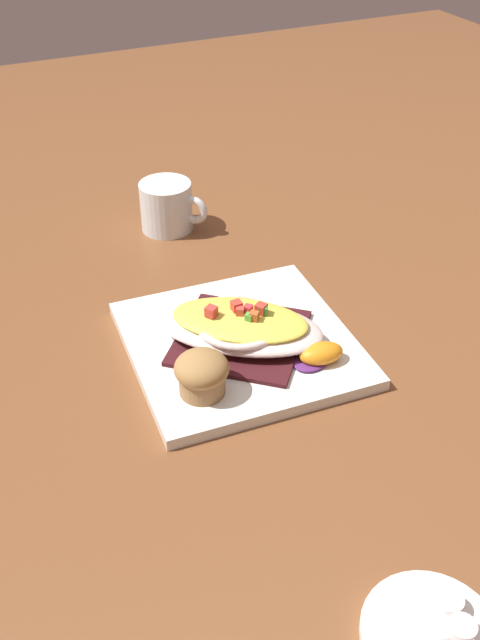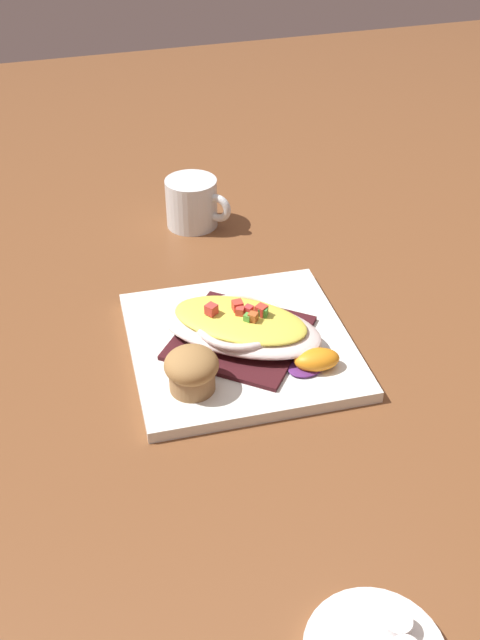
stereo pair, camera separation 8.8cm
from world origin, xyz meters
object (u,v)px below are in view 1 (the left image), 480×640
at_px(square_plate, 240,344).
at_px(coffee_mug, 167,209).
at_px(creamer_saucer, 431,636).
at_px(creamer_cup_0, 466,628).
at_px(gratin_dish, 240,324).
at_px(creamer_cup_1, 449,605).
at_px(orange_garnish, 319,355).
at_px(muffin, 202,373).
at_px(spoon, 429,631).

bearing_deg(square_plate, coffee_mug, -4.58).
xyz_separation_m(creamer_saucer, creamer_cup_0, (-0.01, -0.02, 0.01)).
bearing_deg(gratin_dish, creamer_cup_0, -179.35).
bearing_deg(creamer_saucer, creamer_cup_0, -116.66).
distance_m(gratin_dish, coffee_mug, 0.33).
height_order(coffee_mug, creamer_cup_1, coffee_mug).
bearing_deg(orange_garnish, square_plate, 40.41).
height_order(square_plate, muffin, muffin).
relative_size(muffin, coffee_mug, 0.65).
bearing_deg(gratin_dish, spoon, 176.84).
xyz_separation_m(spoon, creamer_cup_1, (0.01, -0.03, 0.00)).
xyz_separation_m(orange_garnish, spoon, (-0.34, 0.09, -0.01)).
height_order(gratin_dish, creamer_saucer, gratin_dish).
bearing_deg(creamer_cup_1, square_plate, 0.74).
xyz_separation_m(creamer_cup_0, creamer_cup_1, (0.02, -0.00, 0.00)).
distance_m(muffin, coffee_mug, 0.41).
xyz_separation_m(square_plate, gratin_dish, (-0.00, -0.00, 0.03)).
relative_size(square_plate, muffin, 4.36).
bearing_deg(creamer_cup_1, gratin_dish, 0.73).
bearing_deg(creamer_cup_0, muffin, 13.24).
relative_size(square_plate, spoon, 2.67).
xyz_separation_m(gratin_dish, spoon, (-0.42, 0.02, -0.02)).
bearing_deg(creamer_cup_1, creamer_cup_0, 179.12).
bearing_deg(spoon, gratin_dish, -3.16).
xyz_separation_m(spoon, creamer_cup_0, (-0.01, -0.03, 0.00)).
bearing_deg(orange_garnish, spoon, 165.01).
xyz_separation_m(square_plate, muffin, (-0.07, 0.08, 0.04)).
bearing_deg(coffee_mug, orange_garnish, -174.28).
bearing_deg(spoon, creamer_cup_0, -113.25).
bearing_deg(square_plate, creamer_cup_0, -179.35).
xyz_separation_m(square_plate, creamer_saucer, (-0.42, 0.02, -0.00)).
distance_m(muffin, spoon, 0.35).
distance_m(gratin_dish, spoon, 0.42).
relative_size(spoon, creamer_cup_0, 4.22).
relative_size(orange_garnish, creamer_cup_1, 2.87).
distance_m(coffee_mug, creamer_cup_0, 0.76).
height_order(muffin, spoon, muffin).
height_order(coffee_mug, creamer_cup_0, coffee_mug).
bearing_deg(muffin, square_plate, -48.79).
bearing_deg(gratin_dish, creamer_saucer, 177.41).
bearing_deg(creamer_cup_1, spoon, 111.49).
relative_size(gratin_dish, spoon, 2.28).
distance_m(orange_garnish, spoon, 0.35).
relative_size(coffee_mug, creamer_saucer, 0.81).
height_order(gratin_dish, coffee_mug, coffee_mug).
distance_m(creamer_cup_0, creamer_cup_1, 0.02).
bearing_deg(spoon, coffee_mug, -3.78).
height_order(orange_garnish, coffee_mug, coffee_mug).
relative_size(gratin_dish, creamer_cup_1, 9.60).
height_order(orange_garnish, creamer_cup_0, orange_garnish).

